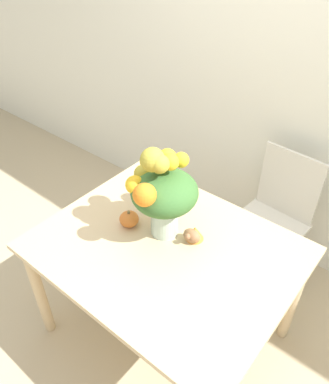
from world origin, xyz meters
TOP-DOWN VIEW (x-y plane):
  - ground_plane at (0.00, 0.00)m, footprint 12.00×12.00m
  - wall_back at (0.00, 1.13)m, footprint 8.00×0.06m
  - dining_table at (0.00, 0.00)m, footprint 1.24×0.99m
  - flower_vase at (-0.08, 0.07)m, footprint 0.35×0.43m
  - pumpkin at (-0.25, -0.00)m, footprint 0.10×0.10m
  - turkey_figurine at (0.08, 0.12)m, footprint 0.09×0.12m
  - dining_chair_near_window at (0.22, 0.83)m, footprint 0.45×0.45m

SIDE VIEW (x-z plane):
  - ground_plane at x=0.00m, z-range 0.00..0.00m
  - dining_chair_near_window at x=0.22m, z-range 0.02..0.92m
  - dining_table at x=0.00m, z-range 0.27..1.01m
  - turkey_figurine at x=0.08m, z-range 0.74..0.81m
  - pumpkin at x=-0.25m, z-range 0.73..0.82m
  - flower_vase at x=-0.08m, z-range 0.75..1.24m
  - wall_back at x=0.00m, z-range 0.00..2.70m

